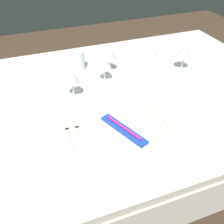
{
  "coord_description": "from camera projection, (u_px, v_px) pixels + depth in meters",
  "views": [
    {
      "loc": [
        -0.31,
        -0.93,
        1.39
      ],
      "look_at": [
        -0.01,
        -0.15,
        0.76
      ],
      "focal_mm": 42.53,
      "sensor_mm": 36.0,
      "label": 1
    }
  ],
  "objects": [
    {
      "name": "ground_plane",
      "position": [
        105.0,
        197.0,
        1.62
      ],
      "size": [
        6.0,
        6.0,
        0.0
      ],
      "primitive_type": "plane",
      "color": "#4C3828"
    },
    {
      "name": "wine_glass_centre",
      "position": [
        72.0,
        77.0,
        1.12
      ],
      "size": [
        0.06,
        0.06,
        0.14
      ],
      "color": "silver",
      "rests_on": "dining_table"
    },
    {
      "name": "dinner_knife",
      "position": [
        158.0,
        121.0,
        1.03
      ],
      "size": [
        0.02,
        0.24,
        0.0
      ],
      "color": "beige",
      "rests_on": "dining_table"
    },
    {
      "name": "dining_table",
      "position": [
        103.0,
        111.0,
        1.23
      ],
      "size": [
        1.8,
        1.11,
        0.74
      ],
      "color": "silver",
      "rests_on": "ground"
    },
    {
      "name": "toothbrush_package",
      "position": [
        124.0,
        129.0,
        0.96
      ],
      "size": [
        0.11,
        0.21,
        0.02
      ],
      "color": "blue",
      "rests_on": "dinner_plate"
    },
    {
      "name": "wine_glass_right",
      "position": [
        184.0,
        52.0,
        1.32
      ],
      "size": [
        0.08,
        0.08,
        0.14
      ],
      "color": "silver",
      "rests_on": "dining_table"
    },
    {
      "name": "spoon_soup",
      "position": [
        161.0,
        116.0,
        1.06
      ],
      "size": [
        0.03,
        0.2,
        0.01
      ],
      "color": "beige",
      "rests_on": "dining_table"
    },
    {
      "name": "fork_inner",
      "position": [
        71.0,
        141.0,
        0.94
      ],
      "size": [
        0.02,
        0.23,
        0.0
      ],
      "color": "beige",
      "rests_on": "dining_table"
    },
    {
      "name": "wine_glass_far",
      "position": [
        104.0,
        64.0,
        1.23
      ],
      "size": [
        0.07,
        0.07,
        0.13
      ],
      "color": "silver",
      "rests_on": "dining_table"
    },
    {
      "name": "drink_tumbler",
      "position": [
        78.0,
        62.0,
        1.35
      ],
      "size": [
        0.07,
        0.07,
        0.1
      ],
      "color": "silver",
      "rests_on": "dining_table"
    },
    {
      "name": "dinner_plate",
      "position": [
        124.0,
        133.0,
        0.97
      ],
      "size": [
        0.25,
        0.25,
        0.02
      ],
      "primitive_type": "cylinder",
      "color": "white",
      "rests_on": "dining_table"
    },
    {
      "name": "fork_outer",
      "position": [
        81.0,
        138.0,
        0.96
      ],
      "size": [
        0.02,
        0.22,
        0.0
      ],
      "color": "beige",
      "rests_on": "dining_table"
    },
    {
      "name": "coffee_cup_left",
      "position": [
        149.0,
        52.0,
        1.45
      ],
      "size": [
        0.1,
        0.08,
        0.06
      ],
      "color": "white",
      "rests_on": "saucer_left"
    },
    {
      "name": "saucer_left",
      "position": [
        148.0,
        58.0,
        1.48
      ],
      "size": [
        0.12,
        0.12,
        0.01
      ],
      "primitive_type": "cylinder",
      "color": "white",
      "rests_on": "dining_table"
    },
    {
      "name": "wine_glass_left",
      "position": [
        109.0,
        54.0,
        1.31
      ],
      "size": [
        0.07,
        0.07,
        0.13
      ],
      "color": "silver",
      "rests_on": "dining_table"
    }
  ]
}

